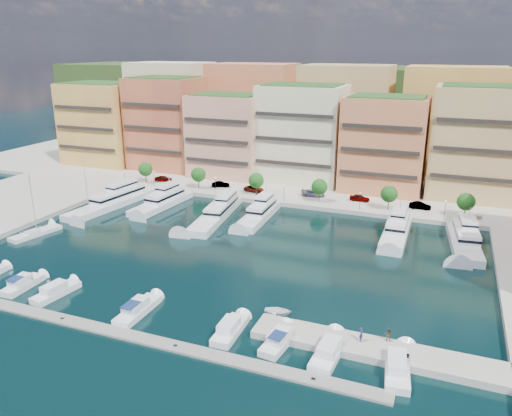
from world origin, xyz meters
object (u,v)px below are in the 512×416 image
object	(u,v)px
tree_1	(198,175)
car_0	(163,179)
yacht_0	(116,200)
tender_1	(308,324)
car_5	(420,206)
yacht_6	(464,239)
sailboat_2	(87,213)
person_0	(361,335)
yacht_1	(163,202)
yacht_5	(396,230)
cruiser_2	(56,292)
tree_4	(389,194)
person_1	(388,334)
tender_0	(278,311)
car_1	(221,184)
cruiser_8	(329,352)
tree_3	(319,187)
lamppost_4	(445,207)
lamppost_1	(216,182)
tree_5	(466,202)
lamppost_3	(360,198)
tree_2	(256,180)
car_4	(360,198)
lamppost_0	(154,176)
yacht_3	(260,213)
yacht_2	(218,212)
sailboat_1	(35,234)
car_3	(313,193)
cruiser_4	(138,310)
car_2	(254,189)
lamppost_2	(284,190)
cruiser_7	(279,341)
cruiser_6	(230,330)
cruiser_1	(22,285)

from	to	relation	value
tree_1	car_0	world-z (taller)	tree_1
yacht_0	tender_1	distance (m)	67.70
car_5	yacht_6	bearing A→B (deg)	-149.55
sailboat_2	person_0	size ratio (longest dim) A/B	6.71
yacht_1	yacht_5	world-z (taller)	same
cruiser_2	tender_1	world-z (taller)	cruiser_2
tree_4	person_1	bearing A→B (deg)	-82.66
tender_0	car_1	xyz separation A→B (m)	(-34.67, 54.12, 1.35)
cruiser_8	tender_0	world-z (taller)	cruiser_8
tree_3	lamppost_4	bearing A→B (deg)	-4.70
person_1	yacht_6	bearing A→B (deg)	-109.56
cruiser_8	car_0	xyz separation A→B (m)	(-60.83, 60.95, 1.26)
lamppost_1	car_0	world-z (taller)	lamppost_1
cruiser_8	sailboat_2	size ratio (longest dim) A/B	0.66
tree_5	lamppost_3	bearing A→B (deg)	-174.03
tree_2	yacht_6	bearing A→B (deg)	-15.80
tree_1	sailboat_2	xyz separation A→B (m)	(-15.29, -25.06, -4.43)
car_4	lamppost_3	bearing A→B (deg)	-169.17
yacht_0	cruiser_8	distance (m)	74.29
car_1	lamppost_4	bearing A→B (deg)	-119.93
tender_1	lamppost_4	bearing A→B (deg)	-28.56
lamppost_0	tender_1	distance (m)	75.47
yacht_3	car_0	xyz separation A→B (m)	(-34.34, 15.98, 0.60)
tree_3	yacht_2	bearing A→B (deg)	-139.89
car_1	yacht_1	bearing A→B (deg)	132.98
lamppost_0	lamppost_3	distance (m)	54.00
sailboat_1	car_3	size ratio (longest dim) A/B	2.31
tree_2	cruiser_4	distance (m)	58.45
car_2	lamppost_2	bearing A→B (deg)	-105.45
lamppost_1	lamppost_4	bearing A→B (deg)	0.00
tree_5	yacht_5	xyz separation A→B (m)	(-12.61, -13.01, -3.53)
lamppost_3	cruiser_7	bearing A→B (deg)	-89.98
cruiser_6	person_1	bearing A→B (deg)	12.64
yacht_6	sailboat_2	size ratio (longest dim) A/B	1.54
tree_1	person_1	bearing A→B (deg)	-44.33
tree_3	cruiser_7	xyz separation A→B (m)	(10.02, -58.10, -4.17)
cruiser_6	cruiser_7	bearing A→B (deg)	-0.13
car_3	yacht_2	bearing A→B (deg)	136.75
yacht_2	car_3	world-z (taller)	yacht_2
tender_1	car_4	distance (m)	57.04
car_2	yacht_3	bearing A→B (deg)	-142.54
yacht_0	cruiser_4	bearing A→B (deg)	-50.38
cruiser_1	car_0	bearing A→B (deg)	100.78
yacht_6	tender_1	xyz separation A→B (m)	(-19.78, -38.91, -0.81)
yacht_2	sailboat_1	bearing A→B (deg)	-141.27
sailboat_1	car_3	distance (m)	63.25
yacht_6	sailboat_2	distance (m)	80.15
cruiser_2	car_5	bearing A→B (deg)	51.56
cruiser_7	yacht_3	bearing A→B (deg)	113.99
yacht_6	cruiser_7	size ratio (longest dim) A/B	2.67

